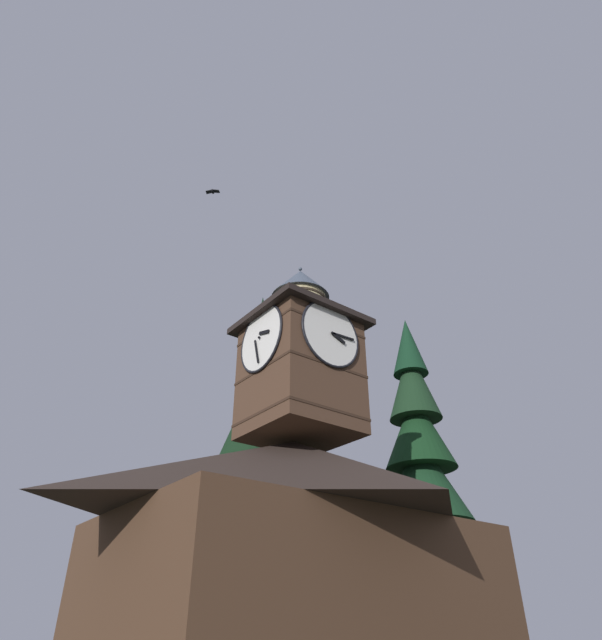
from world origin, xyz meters
TOP-DOWN VIEW (x-y plane):
  - building_main at (1.03, -0.18)m, footprint 12.58×9.61m
  - clock_tower at (1.13, 0.37)m, footprint 4.38×4.38m
  - pine_tree_behind at (-1.10, -6.05)m, footprint 7.30×7.30m
  - pine_tree_aside at (-7.87, -1.68)m, footprint 5.95×5.95m
  - moon at (-14.16, -39.58)m, footprint 1.92×1.92m
  - flying_bird_high at (4.22, -2.74)m, footprint 0.63×0.62m

SIDE VIEW (x-z plane):
  - building_main at x=1.03m, z-range 0.11..8.33m
  - pine_tree_behind at x=-1.10m, z-range -2.36..16.16m
  - pine_tree_aside at x=-7.87m, z-range -1.65..15.74m
  - clock_tower at x=1.13m, z-range 7.53..15.22m
  - moon at x=-14.16m, z-range 10.60..12.52m
  - flying_bird_high at x=4.22m, z-range 20.88..21.05m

